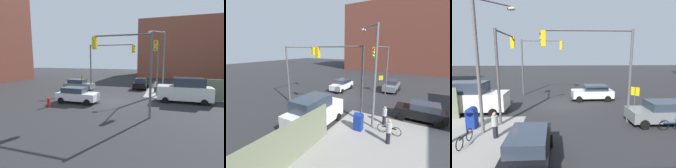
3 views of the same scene
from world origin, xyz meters
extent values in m
plane|color=#28282B|center=(0.00, 0.00, 0.00)|extent=(120.00, 120.00, 0.00)
cube|color=gray|center=(9.00, 9.00, 0.01)|extent=(12.00, 12.00, 0.01)
cube|color=#93513D|center=(14.65, 34.00, 7.02)|extent=(32.00, 18.00, 14.03)
cylinder|color=#59595B|center=(-4.50, 4.50, 3.25)|extent=(0.18, 0.18, 6.50)
cylinder|color=#59595B|center=(-1.53, 4.50, 6.38)|extent=(5.93, 0.12, 0.12)
cube|color=yellow|center=(1.43, 4.50, 5.85)|extent=(0.32, 0.36, 1.00)
sphere|color=red|center=(1.61, 4.50, 6.17)|extent=(0.18, 0.18, 0.18)
sphere|color=orange|center=(1.61, 4.50, 5.85)|extent=(0.18, 0.18, 0.18)
sphere|color=green|center=(1.61, 4.50, 5.53)|extent=(0.18, 0.18, 0.18)
cylinder|color=#59595B|center=(4.50, -4.50, 3.25)|extent=(0.18, 0.18, 6.50)
cylinder|color=#59595B|center=(2.23, -4.50, 6.38)|extent=(4.53, 0.12, 0.12)
cube|color=yellow|center=(-0.03, -4.50, 5.85)|extent=(0.32, 0.36, 1.00)
sphere|color=red|center=(-0.21, -4.50, 6.17)|extent=(0.18, 0.18, 0.18)
sphere|color=orange|center=(-0.21, -4.50, 5.85)|extent=(0.18, 0.18, 0.18)
sphere|color=green|center=(-0.21, -4.50, 5.53)|extent=(0.18, 0.18, 0.18)
cylinder|color=#59595B|center=(4.50, 4.50, 3.25)|extent=(0.18, 0.18, 6.50)
cylinder|color=#59595B|center=(4.50, 2.19, 6.38)|extent=(0.12, 4.62, 0.12)
cube|color=yellow|center=(4.50, -0.12, 5.85)|extent=(0.36, 0.32, 1.00)
sphere|color=red|center=(4.50, -0.30, 6.17)|extent=(0.18, 0.18, 0.18)
sphere|color=orange|center=(4.50, -0.30, 5.85)|extent=(0.18, 0.18, 0.18)
sphere|color=green|center=(4.50, -0.30, 5.53)|extent=(0.18, 0.18, 0.18)
cylinder|color=slate|center=(5.20, 5.80, 4.00)|extent=(0.20, 0.20, 8.00)
cylinder|color=slate|center=(4.35, 4.95, 7.90)|extent=(1.77, 1.77, 0.10)
ellipsoid|color=silver|center=(3.51, 4.10, 7.75)|extent=(0.56, 0.36, 0.24)
cylinder|color=#4C4C4C|center=(-5.40, 3.56, 1.20)|extent=(0.08, 0.08, 2.40)
cube|color=yellow|center=(-5.40, 3.56, 2.05)|extent=(0.48, 0.48, 0.64)
cube|color=navy|center=(6.20, 5.00, 0.57)|extent=(0.56, 0.64, 1.15)
cylinder|color=navy|center=(6.20, 5.00, 1.15)|extent=(0.56, 0.64, 0.56)
cylinder|color=red|center=(-5.00, -4.20, 0.40)|extent=(0.26, 0.26, 0.80)
sphere|color=red|center=(-5.00, -4.20, 0.82)|extent=(0.24, 0.24, 0.24)
cube|color=slate|center=(-6.57, 4.92, 0.70)|extent=(4.32, 1.80, 0.75)
cube|color=#2D3847|center=(-6.92, 4.92, 1.35)|extent=(2.42, 1.58, 0.55)
cylinder|color=black|center=(-5.10, 5.82, 0.32)|extent=(0.64, 0.22, 0.64)
cylinder|color=black|center=(-5.10, 4.02, 0.32)|extent=(0.64, 0.22, 0.64)
cylinder|color=black|center=(-8.04, 5.82, 0.32)|extent=(0.64, 0.22, 0.64)
cylinder|color=black|center=(-8.04, 4.02, 0.32)|extent=(0.64, 0.22, 0.64)
cube|color=black|center=(1.86, 9.03, 0.70)|extent=(1.80, 4.05, 0.75)
cube|color=#2D3847|center=(1.86, 9.35, 1.35)|extent=(1.58, 2.27, 0.55)
cylinder|color=black|center=(2.76, 7.65, 0.32)|extent=(0.22, 0.64, 0.64)
cylinder|color=black|center=(0.96, 7.65, 0.32)|extent=(0.22, 0.64, 0.64)
cylinder|color=black|center=(2.76, 10.40, 0.32)|extent=(0.22, 0.64, 0.64)
cylinder|color=black|center=(0.96, 10.40, 0.32)|extent=(0.22, 0.64, 0.64)
cube|color=white|center=(-3.22, -1.75, 0.70)|extent=(4.33, 1.80, 0.75)
cube|color=#2D3847|center=(-3.57, -1.75, 1.35)|extent=(2.43, 1.58, 0.55)
cylinder|color=black|center=(-1.75, -0.85, 0.32)|extent=(0.64, 0.22, 0.64)
cylinder|color=black|center=(-1.75, -2.65, 0.32)|extent=(0.64, 0.22, 0.64)
cylinder|color=black|center=(-4.70, -0.85, 0.32)|extent=(0.64, 0.22, 0.64)
cylinder|color=black|center=(-4.70, -2.65, 0.32)|extent=(0.64, 0.22, 0.64)
cube|color=white|center=(7.44, 1.80, 1.02)|extent=(5.40, 2.10, 1.40)
cube|color=#2D3847|center=(7.88, 1.80, 2.17)|extent=(3.02, 1.85, 0.90)
cylinder|color=black|center=(5.61, 0.75, 0.32)|extent=(0.64, 0.22, 0.64)
cylinder|color=black|center=(5.61, 2.85, 0.32)|extent=(0.64, 0.22, 0.64)
cylinder|color=black|center=(9.28, 0.75, 0.32)|extent=(0.64, 0.22, 0.64)
cylinder|color=black|center=(9.28, 2.85, 0.32)|extent=(0.64, 0.22, 0.64)
cylinder|color=#B2B2B7|center=(4.20, 6.50, 1.05)|extent=(0.36, 0.36, 0.60)
sphere|color=tan|center=(4.20, 6.50, 1.45)|extent=(0.20, 0.20, 0.20)
cylinder|color=#1E1E2D|center=(4.20, 6.50, 0.38)|extent=(0.28, 0.28, 0.75)
cylinder|color=#B2B2B7|center=(6.80, 7.40, 1.18)|extent=(0.36, 0.36, 0.67)
sphere|color=tan|center=(6.80, 7.40, 1.63)|extent=(0.23, 0.23, 0.23)
cylinder|color=#1E1E2D|center=(6.80, 7.40, 0.42)|extent=(0.28, 0.28, 0.85)
torus|color=black|center=(5.60, 7.72, 0.33)|extent=(0.05, 0.71, 0.71)
torus|color=black|center=(5.60, 6.68, 0.33)|extent=(0.05, 0.71, 0.71)
cube|color=black|center=(5.60, 7.20, 0.51)|extent=(0.04, 1.04, 0.08)
cylinder|color=black|center=(5.60, 6.92, 0.75)|extent=(0.04, 0.04, 0.40)
torus|color=black|center=(-6.28, 6.00, 0.33)|extent=(0.71, 0.05, 0.71)
torus|color=black|center=(-7.32, 6.00, 0.33)|extent=(0.71, 0.05, 0.71)
cube|color=#1E5999|center=(-6.80, 6.00, 0.51)|extent=(1.04, 0.04, 0.08)
cylinder|color=#1E5999|center=(-7.08, 6.00, 0.75)|extent=(0.04, 0.04, 0.40)
camera|label=1|loc=(5.64, -17.85, 4.56)|focal=28.00mm
camera|label=2|loc=(16.15, 9.03, 6.23)|focal=24.00mm
camera|label=3|loc=(0.71, 16.25, 4.84)|focal=28.00mm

